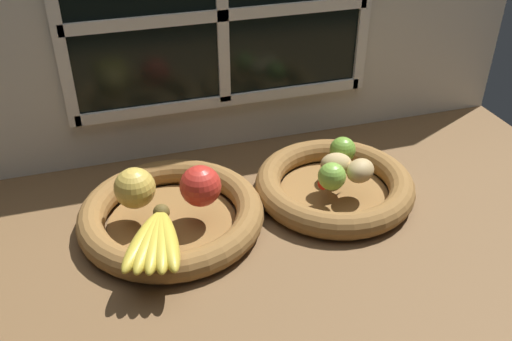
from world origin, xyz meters
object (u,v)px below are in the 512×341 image
fruit_bowl_left (172,215)px  apple_golden_left (135,188)px  apple_red_right (200,186)px  potato_large (336,164)px  potato_small (360,171)px  banana_bunch_front (156,240)px  fruit_bowl_right (334,185)px  chili_pepper (338,175)px  lime_near (332,176)px  lime_far (343,150)px

fruit_bowl_left → apple_golden_left: size_ratio=4.61×
apple_red_right → apple_golden_left: 11.73cm
potato_large → potato_small: bearing=-45.0°
potato_small → apple_red_right: bearing=176.6°
banana_bunch_front → potato_large: bearing=17.3°
fruit_bowl_left → apple_golden_left: apple_golden_left is taller
fruit_bowl_left → fruit_bowl_right: bearing=0.0°
chili_pepper → lime_near: bearing=-164.3°
lime_far → chili_pepper: size_ratio=0.51×
fruit_bowl_left → lime_near: size_ratio=6.48×
potato_large → lime_far: lime_far is taller
potato_small → lime_far: lime_far is taller
fruit_bowl_right → chili_pepper: size_ratio=3.10×
apple_golden_left → banana_bunch_front: size_ratio=0.43×
apple_golden_left → chili_pepper: size_ratio=0.73×
fruit_bowl_left → potato_large: potato_large is taller
lime_near → lime_far: bearing=54.2°
potato_small → fruit_bowl_right: bearing=135.0°
lime_far → chili_pepper: (-3.52, -5.92, -1.67)cm
fruit_bowl_right → potato_small: potato_small is taller
apple_red_right → apple_golden_left: size_ratio=1.01×
banana_bunch_front → potato_large: size_ratio=2.77×
lime_near → chili_pepper: size_ratio=0.52×
apple_golden_left → potato_large: (38.83, -1.28, -1.46)cm
apple_golden_left → lime_near: bearing=-8.7°
banana_bunch_front → apple_red_right: bearing=45.6°
fruit_bowl_left → fruit_bowl_right: (32.97, 0.00, 0.00)cm
fruit_bowl_left → apple_golden_left: (-5.86, 1.28, 6.50)cm
apple_golden_left → chili_pepper: bearing=-4.4°
banana_bunch_front → potato_small: (40.74, 8.16, 0.65)cm
potato_small → lime_near: lime_near is taller
banana_bunch_front → lime_far: size_ratio=3.26×
lime_far → chili_pepper: 7.08cm
apple_red_right → lime_far: apple_red_right is taller
apple_golden_left → banana_bunch_front: (1.57, -12.92, -2.12)cm
fruit_bowl_right → apple_golden_left: 39.39cm
potato_small → lime_far: (-0.20, 7.69, 0.37)cm
potato_large → lime_far: size_ratio=1.18×
fruit_bowl_right → apple_red_right: 28.28cm
fruit_bowl_left → banana_bunch_front: size_ratio=2.00×
banana_bunch_front → lime_near: bearing=12.2°
apple_red_right → lime_far: size_ratio=1.43×
fruit_bowl_left → apple_red_right: 8.70cm
potato_small → potato_large: 4.92cm
fruit_bowl_right → lime_far: size_ratio=6.02×
chili_pepper → banana_bunch_front: bearing=166.4°
fruit_bowl_left → chili_pepper: size_ratio=3.36×
fruit_bowl_right → banana_bunch_front: bearing=-162.7°
fruit_bowl_left → banana_bunch_front: 13.15cm
apple_golden_left → lime_near: size_ratio=1.41×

